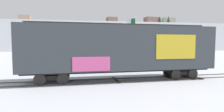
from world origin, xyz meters
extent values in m
plane|color=#B2B5BC|center=(0.00, 0.00, 0.00)|extent=(260.00, 260.00, 0.00)
cube|color=#4C4742|center=(-1.21, -0.72, 0.04)|extent=(59.95, 2.62, 0.08)
cube|color=#4C4742|center=(-1.27, 0.72, 0.04)|extent=(59.95, 2.62, 0.08)
cube|color=#423323|center=(5.16, 0.27, 0.04)|extent=(0.34, 2.51, 0.07)
cube|color=#423323|center=(5.95, 0.30, 0.04)|extent=(0.34, 2.51, 0.07)
cube|color=#423323|center=(-1.68, -0.02, 0.04)|extent=(0.34, 2.51, 0.07)
cube|color=#423323|center=(3.44, 0.20, 0.04)|extent=(0.34, 2.51, 0.07)
cube|color=#33383D|center=(-1.24, 0.00, 2.84)|extent=(16.44, 3.52, 3.67)
cube|color=#2D2823|center=(-1.24, 0.00, 4.79)|extent=(15.52, 1.05, 0.24)
cube|color=gold|center=(3.18, -1.25, 2.93)|extent=(3.59, 0.18, 2.02)
cube|color=#CC4C8C|center=(-3.87, -1.55, 1.64)|extent=(2.85, 0.15, 1.10)
cube|color=black|center=(-1.24, 0.00, 0.90)|extent=(16.06, 2.23, 0.20)
cube|color=black|center=(-6.94, -0.24, 0.51)|extent=(2.15, 1.36, 0.36)
cylinder|color=black|center=(-7.76, -0.99, 0.46)|extent=(0.92, 0.16, 0.92)
cylinder|color=black|center=(-7.82, 0.44, 0.46)|extent=(0.92, 0.16, 0.92)
cylinder|color=black|center=(-6.06, -0.92, 0.46)|extent=(0.92, 0.16, 0.92)
cylinder|color=black|center=(-6.12, 0.52, 0.46)|extent=(0.92, 0.16, 0.92)
cube|color=black|center=(4.45, 0.24, 0.51)|extent=(2.15, 1.36, 0.36)
cylinder|color=black|center=(3.63, -0.52, 0.46)|extent=(0.92, 0.16, 0.92)
cylinder|color=black|center=(3.57, 0.92, 0.46)|extent=(0.92, 0.16, 0.92)
cylinder|color=black|center=(5.33, -0.44, 0.46)|extent=(0.92, 0.16, 0.92)
cylinder|color=black|center=(5.27, 0.99, 0.46)|extent=(0.92, 0.16, 0.92)
cylinder|color=silver|center=(3.08, 10.13, 3.51)|extent=(0.12, 0.12, 7.02)
sphere|color=#D8CC66|center=(3.08, 10.13, 7.10)|extent=(0.18, 0.18, 0.18)
cube|color=#14662D|center=(2.51, 10.47, 6.54)|extent=(1.04, 0.63, 0.75)
cube|color=white|center=(2.26, 10.62, 6.54)|extent=(0.53, 0.34, 0.75)
cube|color=silver|center=(0.00, 77.39, 6.67)|extent=(155.26, 30.75, 13.33)
cube|color=brown|center=(28.82, 68.16, 14.84)|extent=(7.17, 5.04, 3.02)
cube|color=brown|center=(8.93, 68.16, 14.58)|extent=(5.12, 4.94, 2.49)
cube|color=#9E9384|center=(37.77, 68.16, 14.82)|extent=(6.58, 4.61, 2.98)
cube|color=#8C725B|center=(-29.89, 68.16, 14.56)|extent=(5.21, 3.78, 2.45)
cone|color=#193D23|center=(32.44, 66.35, 15.05)|extent=(1.72, 1.72, 3.44)
cone|color=#193D23|center=(36.96, 66.55, 15.20)|extent=(1.87, 1.87, 3.74)
cube|color=#B7BABF|center=(-6.53, 5.42, 0.70)|extent=(4.74, 1.80, 0.77)
cube|color=#2D333D|center=(-6.68, 5.42, 1.39)|extent=(2.44, 1.59, 0.60)
cylinder|color=black|center=(-4.94, 6.26, 0.32)|extent=(0.64, 0.23, 0.64)
cylinder|color=black|center=(-4.91, 4.64, 0.32)|extent=(0.64, 0.23, 0.64)
cylinder|color=black|center=(-8.15, 6.20, 0.32)|extent=(0.64, 0.23, 0.64)
cylinder|color=black|center=(-8.11, 4.58, 0.32)|extent=(0.64, 0.23, 0.64)
cube|color=#1E5933|center=(-1.32, 5.50, 0.66)|extent=(4.70, 1.91, 0.68)
cube|color=#2D333D|center=(-1.51, 5.50, 1.32)|extent=(2.35, 1.71, 0.64)
cylinder|color=black|center=(0.27, 6.41, 0.32)|extent=(0.64, 0.22, 0.64)
cylinder|color=black|center=(0.28, 4.60, 0.32)|extent=(0.64, 0.22, 0.64)
cylinder|color=black|center=(-2.92, 6.40, 0.32)|extent=(0.64, 0.22, 0.64)
cylinder|color=black|center=(-2.91, 4.59, 0.32)|extent=(0.64, 0.22, 0.64)
camera|label=1|loc=(-4.46, -14.78, 3.14)|focal=28.05mm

